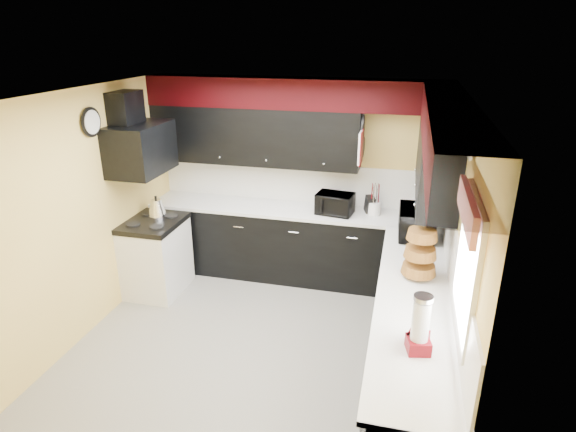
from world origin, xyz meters
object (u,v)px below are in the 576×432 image
object	(u,v)px
microwave	(417,223)
knife_block	(370,205)
toaster_oven	(335,204)
utensil_crock	(374,208)
kettle	(157,207)

from	to	relation	value
microwave	knife_block	size ratio (longest dim) A/B	2.65
toaster_oven	knife_block	size ratio (longest dim) A/B	2.04
utensil_crock	kettle	distance (m)	2.62
knife_block	kettle	bearing A→B (deg)	173.85
microwave	utensil_crock	distance (m)	0.73
toaster_oven	utensil_crock	distance (m)	0.48
kettle	knife_block	bearing A→B (deg)	14.44
toaster_oven	microwave	distance (m)	1.06
utensil_crock	microwave	bearing A→B (deg)	-47.63
microwave	utensil_crock	bearing A→B (deg)	40.38
toaster_oven	microwave	size ratio (longest dim) A/B	0.77
microwave	toaster_oven	bearing A→B (deg)	62.27
knife_block	microwave	bearing A→B (deg)	-67.21
kettle	microwave	bearing A→B (deg)	1.07
microwave	knife_block	xyz separation A→B (m)	(-0.55, 0.58, -0.05)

